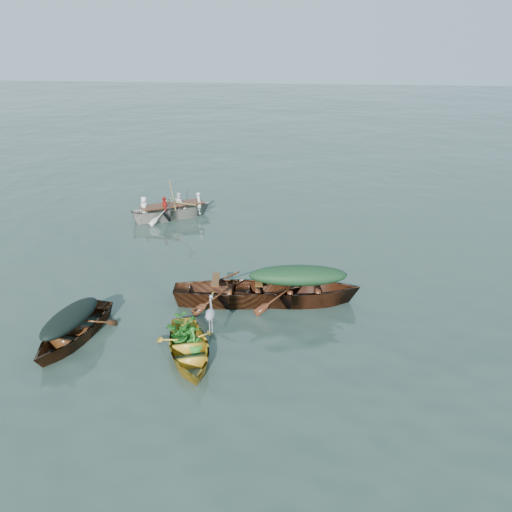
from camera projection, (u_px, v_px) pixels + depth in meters
The scene contains 13 objects.
ground at pixel (207, 326), 12.94m from camera, with size 140.00×140.00×0.00m, color #31443A.
yellow_dinghy at pixel (189, 357), 11.69m from camera, with size 1.40×3.23×0.87m, color gold.
dark_covered_boat at pixel (74, 340), 12.36m from camera, with size 1.38×3.71×0.93m, color #563014.
green_tarp_boat at pixel (297, 303), 14.07m from camera, with size 1.53×4.92×1.18m, color #4D2212.
open_wooden_boat at pixel (238, 303), 14.06m from camera, with size 1.53×4.91×1.18m, color #573115.
rowed_boat at pixel (173, 218), 20.54m from camera, with size 1.37×4.57×1.10m, color beige.
dark_tarp_cover at pixel (70, 317), 12.09m from camera, with size 0.76×2.04×0.40m, color black.
green_tarp_cover at pixel (298, 276), 13.72m from camera, with size 0.84×2.71×0.52m, color #143318.
thwart_benches at pixel (237, 284), 13.81m from camera, with size 0.92×2.45×0.04m, color #4D2C12, non-canonical shape.
heron at pixel (211, 320), 11.49m from camera, with size 0.28×0.40×0.92m, color #97999F, non-canonical shape.
dinghy_weeds at pixel (186, 318), 11.88m from camera, with size 0.70×0.90×0.60m, color #216B1C.
rowers at pixel (171, 196), 20.16m from camera, with size 1.23×3.20×0.76m, color silver.
oars at pixel (172, 205), 20.31m from camera, with size 2.60×0.60×0.06m, color olive, non-canonical shape.
Camera 1 is at (2.64, -10.84, 6.92)m, focal length 35.00 mm.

